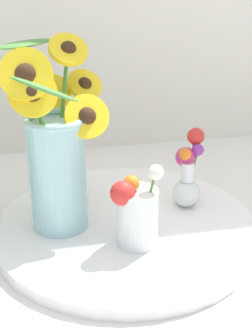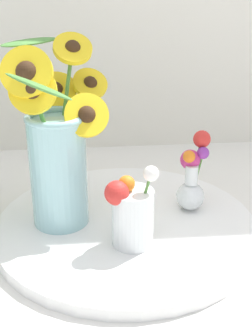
{
  "view_description": "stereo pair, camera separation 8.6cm",
  "coord_description": "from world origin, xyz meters",
  "px_view_note": "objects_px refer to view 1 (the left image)",
  "views": [
    {
      "loc": [
        -0.14,
        -0.67,
        0.49
      ],
      "look_at": [
        0.02,
        0.1,
        0.14
      ],
      "focal_mm": 50.0,
      "sensor_mm": 36.0,
      "label": 1
    },
    {
      "loc": [
        -0.05,
        -0.68,
        0.49
      ],
      "look_at": [
        0.02,
        0.1,
        0.14
      ],
      "focal_mm": 50.0,
      "sensor_mm": 36.0,
      "label": 2
    }
  ],
  "objects_px": {
    "mason_jar_sunflowers": "(56,153)",
    "vase_bulb_right": "(188,174)",
    "vase_small_center": "(136,212)",
    "serving_tray": "(126,226)"
  },
  "relations": [
    {
      "from": "mason_jar_sunflowers",
      "to": "vase_bulb_right",
      "type": "xyz_separation_m",
      "value": [
        0.26,
        0.03,
        -0.08
      ]
    },
    {
      "from": "mason_jar_sunflowers",
      "to": "vase_small_center",
      "type": "relative_size",
      "value": 2.3
    },
    {
      "from": "mason_jar_sunflowers",
      "to": "vase_bulb_right",
      "type": "bearing_deg",
      "value": 5.76
    },
    {
      "from": "vase_bulb_right",
      "to": "serving_tray",
      "type": "bearing_deg",
      "value": -161.6
    },
    {
      "from": "serving_tray",
      "to": "mason_jar_sunflowers",
      "type": "xyz_separation_m",
      "value": [
        -0.12,
        0.02,
        0.16
      ]
    },
    {
      "from": "mason_jar_sunflowers",
      "to": "vase_bulb_right",
      "type": "relative_size",
      "value": 2.24
    },
    {
      "from": "mason_jar_sunflowers",
      "to": "vase_bulb_right",
      "type": "height_order",
      "value": "mason_jar_sunflowers"
    },
    {
      "from": "mason_jar_sunflowers",
      "to": "vase_small_center",
      "type": "bearing_deg",
      "value": -37.33
    },
    {
      "from": "vase_small_center",
      "to": "vase_bulb_right",
      "type": "relative_size",
      "value": 0.97
    },
    {
      "from": "serving_tray",
      "to": "mason_jar_sunflowers",
      "type": "height_order",
      "value": "mason_jar_sunflowers"
    }
  ]
}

